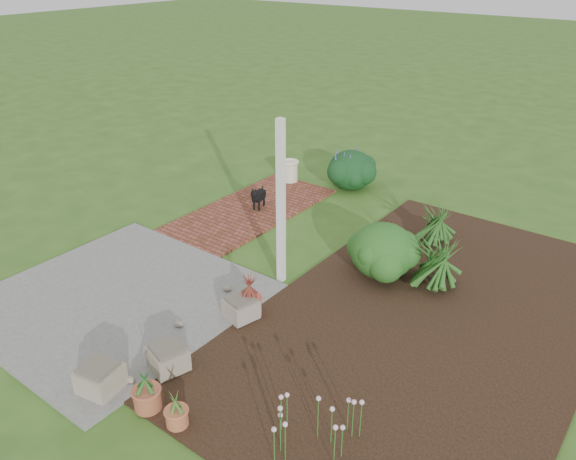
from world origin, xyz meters
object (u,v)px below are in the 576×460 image
Objects in this scene: black_dog at (258,196)px; evergreen_shrub at (383,249)px; cream_ceramic_urn at (290,171)px; stone_trough_near at (100,378)px.

black_dog is 3.12m from evergreen_shrub.
cream_ceramic_urn is at bearing 87.73° from black_dog.
evergreen_shrub reaches higher than cream_ceramic_urn.
stone_trough_near is at bearing -107.28° from evergreen_shrub.
cream_ceramic_urn reaches higher than stone_trough_near.
cream_ceramic_urn is at bearing 108.43° from stone_trough_near.
evergreen_shrub is at bearing 72.72° from stone_trough_near.
cream_ceramic_urn is (-2.12, 6.37, 0.08)m from stone_trough_near.
stone_trough_near is 6.72m from cream_ceramic_urn.
black_dog is at bearing 109.78° from stone_trough_near.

